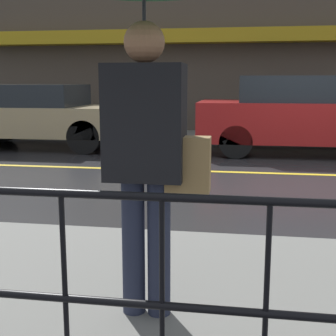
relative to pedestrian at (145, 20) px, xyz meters
The scene contains 7 objects.
ground_plane 5.51m from the pedestrian, 71.01° to the left, with size 80.00×80.00×0.00m, color #262628.
sidewalk_far 9.68m from the pedestrian, 79.71° to the left, with size 28.00×1.99×0.11m.
lane_marking 5.51m from the pedestrian, 71.01° to the left, with size 25.20×0.12×0.01m.
building_storefront 10.65m from the pedestrian, 80.79° to the left, with size 28.00×0.85×4.68m.
pedestrian is the anchor object (origin of this frame).
car_tan 8.27m from the pedestrian, 118.73° to the left, with size 4.18×1.79×1.37m.
car_red 7.43m from the pedestrian, 77.59° to the left, with size 3.99×1.88×1.54m.
Camera 1 is at (-1.18, -7.41, 1.43)m, focal length 50.00 mm.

